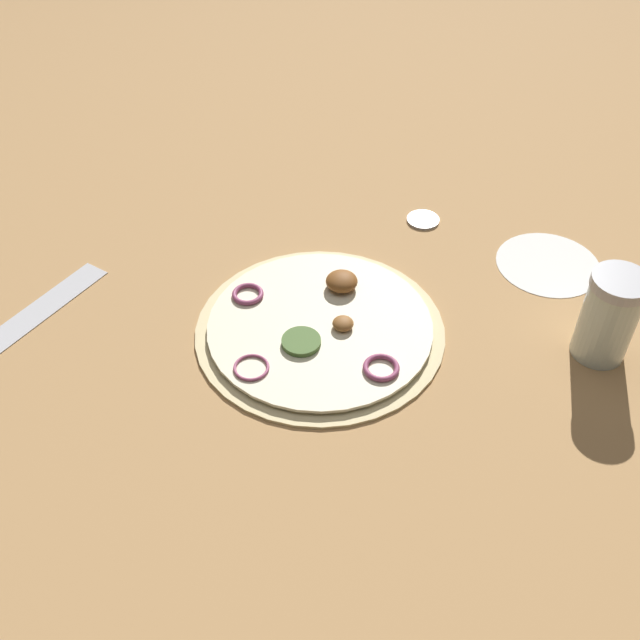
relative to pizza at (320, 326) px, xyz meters
name	(u,v)px	position (x,y,z in m)	size (l,w,h in m)	color
ground_plane	(320,331)	(0.00, 0.00, -0.01)	(3.00, 3.00, 0.00)	tan
pizza	(320,326)	(0.00, 0.00, 0.00)	(0.28, 0.28, 0.03)	beige
spice_jar	(609,316)	(0.27, 0.14, 0.05)	(0.06, 0.06, 0.11)	silver
loose_cap	(422,218)	(0.00, 0.25, 0.00)	(0.04, 0.04, 0.01)	#B2B2B7
flour_patch	(548,264)	(0.17, 0.26, -0.01)	(0.13, 0.13, 0.00)	white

